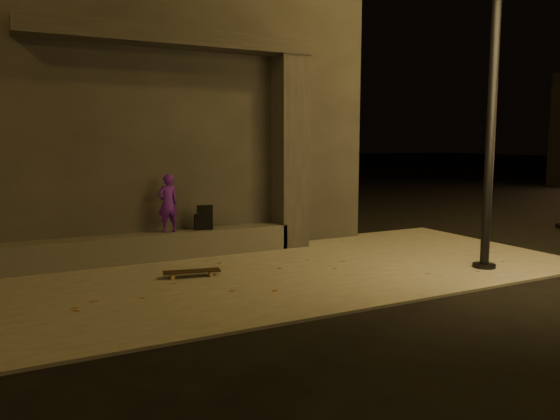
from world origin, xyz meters
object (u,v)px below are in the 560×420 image
backpack (203,221)px  street_lamp_0 (497,4)px  skateboard (192,272)px  column (290,153)px  skateboarder (168,203)px

backpack → street_lamp_0: (3.66, -3.09, 3.50)m
backpack → skateboard: backpack is taller
street_lamp_0 → column: bearing=121.6°
skateboard → street_lamp_0: (4.39, -1.60, 4.02)m
column → street_lamp_0: size_ratio=0.49×
backpack → skateboarder: bearing=-167.2°
column → skateboard: (-2.48, -1.48, -1.72)m
column → backpack: column is taller
backpack → skateboard: 1.73m
skateboarder → backpack: skateboarder is taller
column → backpack: size_ratio=8.03×
backpack → skateboard: (-0.72, -1.48, -0.53)m
column → backpack: (-1.76, -0.00, -1.20)m
backpack → street_lamp_0: bearing=-27.3°
backpack → street_lamp_0: street_lamp_0 is taller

